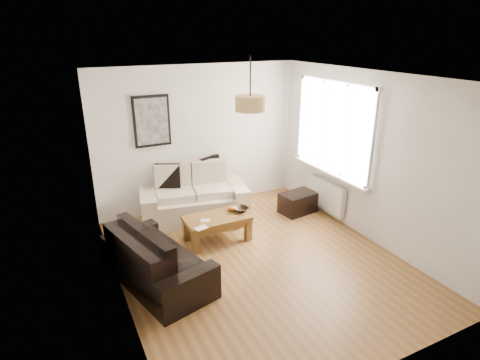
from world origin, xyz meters
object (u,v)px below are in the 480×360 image
coffee_table (217,228)px  ottoman (298,203)px  sofa_leather (156,257)px  loveseat_cream (193,193)px

coffee_table → ottoman: 1.77m
sofa_leather → loveseat_cream: bearing=-49.2°
coffee_table → ottoman: (1.74, 0.30, -0.02)m
sofa_leather → coffee_table: sofa_leather is taller
ottoman → loveseat_cream: bearing=159.9°
loveseat_cream → coffee_table: bearing=-76.7°
coffee_table → ottoman: coffee_table is taller
sofa_leather → ottoman: bearing=-86.5°
loveseat_cream → sofa_leather: size_ratio=1.08×
loveseat_cream → sofa_leather: loveseat_cream is taller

